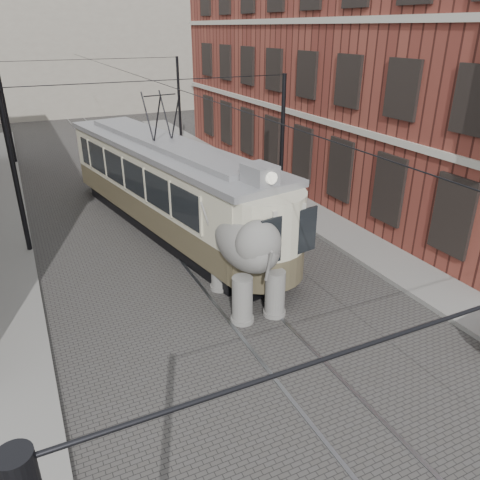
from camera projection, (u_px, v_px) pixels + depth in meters
ground at (232, 294)px, 15.01m from camera, size 120.00×120.00×0.00m
tram_rails at (232, 293)px, 15.00m from camera, size 1.54×80.00×0.02m
sidewalk_right at (380, 256)px, 17.33m from camera, size 2.00×60.00×0.15m
sidewalk_left at (8, 346)px, 12.43m from camera, size 2.00×60.00×0.15m
brick_building at (352, 64)px, 24.24m from camera, size 8.00×26.00×12.00m
distant_block at (58, 36)px, 45.02m from camera, size 28.00×10.00×14.00m
catenary at (171, 165)px, 17.80m from camera, size 11.00×30.20×6.00m
tram at (165, 165)px, 18.76m from camera, size 5.30×14.08×5.47m
elephant at (246, 255)px, 13.98m from camera, size 3.27×5.38×3.16m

